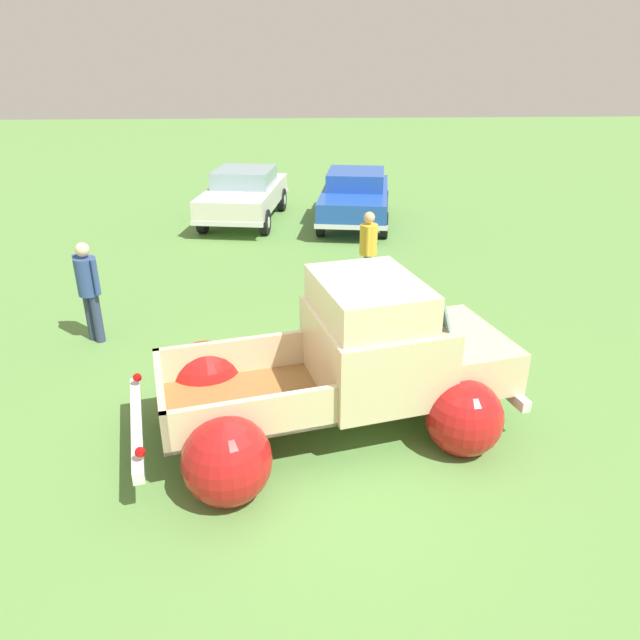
# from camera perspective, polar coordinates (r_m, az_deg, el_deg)

# --- Properties ---
(ground_plane) EXTENTS (80.00, 80.00, 0.00)m
(ground_plane) POSITION_cam_1_polar(r_m,az_deg,el_deg) (7.61, 0.38, -10.22)
(ground_plane) COLOR #609347
(vintage_pickup_truck) EXTENTS (4.94, 3.57, 1.96)m
(vintage_pickup_truck) POSITION_cam_1_polar(r_m,az_deg,el_deg) (7.31, 3.32, -4.81)
(vintage_pickup_truck) COLOR black
(vintage_pickup_truck) RESTS_ON ground
(show_car_0) EXTENTS (2.49, 4.40, 1.43)m
(show_car_0) POSITION_cam_1_polar(r_m,az_deg,el_deg) (16.96, -7.36, 12.11)
(show_car_0) COLOR black
(show_car_0) RESTS_ON ground
(show_car_1) EXTENTS (2.45, 4.40, 1.43)m
(show_car_1) POSITION_cam_1_polar(r_m,az_deg,el_deg) (16.58, 3.44, 11.97)
(show_car_1) COLOR black
(show_car_1) RESTS_ON ground
(spectator_0) EXTENTS (0.48, 0.47, 1.67)m
(spectator_0) POSITION_cam_1_polar(r_m,az_deg,el_deg) (10.06, -21.54, 3.06)
(spectator_0) COLOR navy
(spectator_0) RESTS_ON ground
(spectator_1) EXTENTS (0.40, 0.54, 1.62)m
(spectator_1) POSITION_cam_1_polar(r_m,az_deg,el_deg) (11.45, 4.70, 7.01)
(spectator_1) COLOR navy
(spectator_1) RESTS_ON ground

